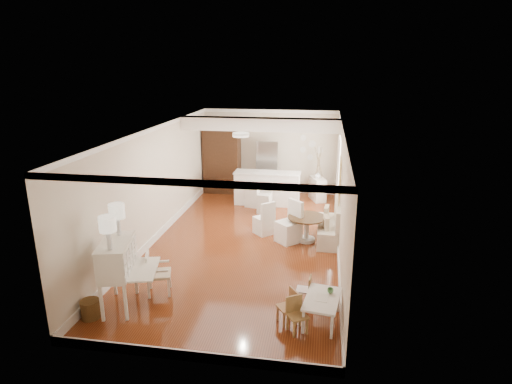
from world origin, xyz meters
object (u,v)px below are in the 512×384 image
(kids_table, at_px, (322,310))
(bar_stool_left, at_px, (253,190))
(gustavian_armchair, at_px, (159,273))
(wicker_basket, at_px, (90,309))
(kids_chair_b, at_px, (304,289))
(sideboard, at_px, (318,189))
(secretary_bureau, at_px, (118,275))
(pantry_cabinet, at_px, (222,159))
(slip_chair_far, at_px, (264,217))
(dining_table, at_px, (306,229))
(breakfast_counter, at_px, (267,188))
(kids_chair_a, at_px, (287,307))
(fridge, at_px, (278,169))
(slip_chair_near, at_px, (288,222))
(kids_chair_c, at_px, (297,315))
(bar_stool_right, at_px, (265,198))

(kids_table, bearing_deg, bar_stool_left, 110.22)
(gustavian_armchair, distance_m, wicker_basket, 1.34)
(kids_chair_b, bearing_deg, sideboard, -176.26)
(gustavian_armchair, relative_size, kids_table, 0.90)
(secretary_bureau, relative_size, pantry_cabinet, 0.56)
(slip_chair_far, bearing_deg, secretary_bureau, 18.85)
(dining_table, bearing_deg, breakfast_counter, 116.14)
(kids_chair_a, height_order, kids_chair_b, kids_chair_a)
(pantry_cabinet, height_order, fridge, pantry_cabinet)
(secretary_bureau, distance_m, fridge, 7.67)
(slip_chair_near, relative_size, sideboard, 1.34)
(slip_chair_far, height_order, bar_stool_left, bar_stool_left)
(kids_chair_b, xyz_separation_m, sideboard, (0.09, 6.36, 0.10))
(kids_chair_c, xyz_separation_m, slip_chair_far, (-1.16, 4.14, 0.14))
(gustavian_armchair, height_order, kids_table, gustavian_armchair)
(slip_chair_far, height_order, sideboard, slip_chair_far)
(gustavian_armchair, distance_m, bar_stool_left, 5.54)
(wicker_basket, relative_size, bar_stool_left, 0.32)
(fridge, bearing_deg, gustavian_armchair, -102.29)
(breakfast_counter, bearing_deg, pantry_cabinet, 147.57)
(kids_table, distance_m, kids_chair_a, 0.59)
(bar_stool_right, relative_size, pantry_cabinet, 0.40)
(kids_chair_c, height_order, fridge, fridge)
(kids_chair_b, relative_size, pantry_cabinet, 0.24)
(wicker_basket, bearing_deg, breakfast_counter, 72.38)
(kids_chair_b, distance_m, kids_chair_c, 0.92)
(kids_chair_a, xyz_separation_m, pantry_cabinet, (-2.92, 7.45, 0.84))
(kids_chair_a, distance_m, dining_table, 3.58)
(bar_stool_right, xyz_separation_m, sideboard, (1.51, 1.52, -0.09))
(secretary_bureau, height_order, kids_chair_c, secretary_bureau)
(kids_chair_a, xyz_separation_m, slip_chair_far, (-0.97, 3.90, 0.14))
(dining_table, xyz_separation_m, bar_stool_right, (-1.33, 1.94, 0.14))
(bar_stool_left, xyz_separation_m, pantry_cabinet, (-1.31, 1.38, 0.64))
(kids_table, xyz_separation_m, slip_chair_near, (-0.87, 3.35, 0.29))
(gustavian_armchair, distance_m, kids_table, 3.13)
(dining_table, bearing_deg, kids_chair_c, -89.35)
(wicker_basket, xyz_separation_m, kids_table, (3.95, 0.52, 0.07))
(secretary_bureau, height_order, wicker_basket, secretary_bureau)
(kids_chair_c, distance_m, dining_table, 3.81)
(secretary_bureau, xyz_separation_m, kids_table, (3.60, 0.10, -0.41))
(kids_chair_b, bearing_deg, gustavian_armchair, -83.65)
(secretary_bureau, distance_m, wicker_basket, 0.72)
(fridge, relative_size, sideboard, 2.32)
(slip_chair_far, bearing_deg, bar_stool_right, -125.62)
(gustavian_armchair, height_order, sideboard, gustavian_armchair)
(gustavian_armchair, distance_m, kids_chair_a, 2.58)
(bar_stool_right, bearing_deg, sideboard, 53.57)
(wicker_basket, relative_size, dining_table, 0.35)
(bar_stool_left, height_order, sideboard, bar_stool_left)
(kids_chair_a, distance_m, slip_chair_near, 3.48)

